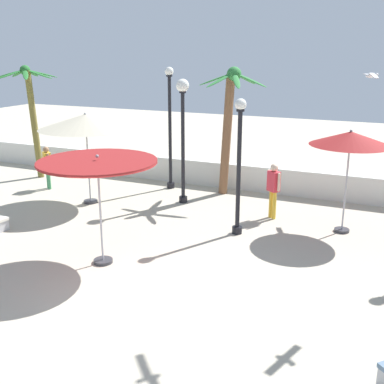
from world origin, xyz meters
name	(u,v)px	position (x,y,z in m)	size (l,w,h in m)	color
ground_plane	(137,290)	(0.00, 0.00, 0.00)	(56.00, 56.00, 0.00)	#B2A893
boundary_wall	(252,178)	(0.00, 8.30, 0.46)	(25.20, 0.30, 0.93)	silver
patio_umbrella_1	(98,166)	(-1.45, 0.86, 2.40)	(2.74, 2.74, 2.67)	#333338
patio_umbrella_2	(86,122)	(-4.52, 4.69, 2.72)	(3.04, 3.04, 3.01)	#333338
patio_umbrella_4	(350,139)	(3.57, 5.33, 2.64)	(2.17, 2.17, 2.91)	#333338
palm_tree_0	(31,105)	(-8.55, 6.71, 2.88)	(2.34, 2.32, 4.39)	brown
palm_tree_2	(229,116)	(-0.65, 7.52, 2.78)	(2.40, 2.28, 4.42)	brown
lamp_post_0	(183,123)	(-1.69, 5.99, 2.69)	(0.41, 0.41, 4.07)	black
lamp_post_1	(170,124)	(-2.85, 7.38, 2.38)	(0.30, 0.30, 4.37)	black
lamp_post_2	(239,161)	(0.90, 4.00, 2.08)	(0.31, 0.31, 3.74)	black
guest_1	(47,164)	(-6.93, 5.48, 0.95)	(0.45, 0.41, 1.58)	#3F8C59
guest_2	(273,186)	(1.47, 5.64, 1.03)	(0.46, 0.41, 1.70)	gold
seagull_2	(372,75)	(3.79, 7.55, 4.21)	(0.51, 0.98, 0.15)	white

